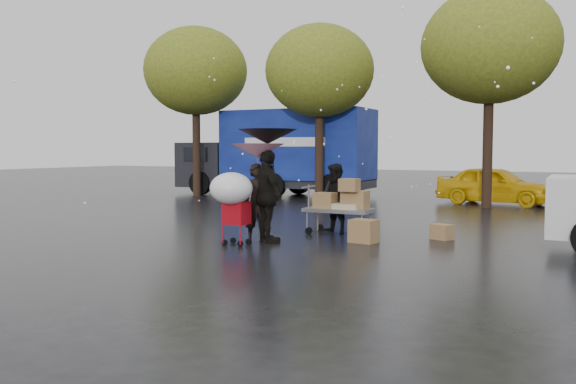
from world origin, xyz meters
The scene contains 13 objects.
ground centered at (0.00, 0.00, 0.00)m, with size 90.00×90.00×0.00m, color black.
person_pink centered at (-0.60, 0.18, 0.81)m, with size 0.59×0.39×1.63m, color black.
person_middle centered at (0.37, 2.08, 0.80)m, with size 0.77×0.60×1.59m, color black.
person_black centered at (-0.34, 0.14, 0.96)m, with size 1.12×0.47×1.91m, color black.
umbrella_pink centered at (-0.60, 0.18, 1.88)m, with size 1.13×1.13×2.03m.
umbrella_black centered at (-0.34, 0.14, 2.17)m, with size 1.20×1.20×2.32m.
vendor_cart centered at (0.58, 1.94, 0.73)m, with size 1.52×0.80×1.27m.
shopping_cart centered at (-0.75, -0.58, 1.06)m, with size 0.84×0.84×1.46m.
blue_truck centered at (-6.03, 11.69, 1.76)m, with size 8.30×2.60×3.50m.
box_ground_near centered at (1.41, 1.05, 0.24)m, with size 0.53×0.42×0.47m, color brown.
box_ground_far centered at (2.76, 2.19, 0.16)m, with size 0.41×0.32×0.32m, color brown.
yellow_taxi centered at (2.59, 11.31, 0.67)m, with size 1.58×3.93×1.34m, color #EEB60C.
tree_row centered at (-0.47, 10.00, 5.02)m, with size 21.60×4.40×7.12m.
Camera 1 is at (5.55, -10.76, 1.91)m, focal length 38.00 mm.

